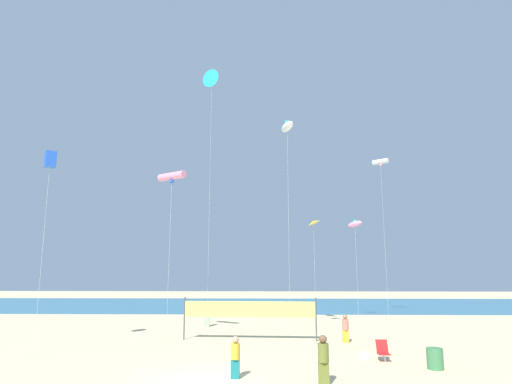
{
  "coord_description": "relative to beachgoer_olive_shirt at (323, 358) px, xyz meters",
  "views": [
    {
      "loc": [
        2.43,
        -16.63,
        4.12
      ],
      "look_at": [
        1.87,
        8.09,
        8.51
      ],
      "focal_mm": 29.88,
      "sensor_mm": 36.0,
      "label": 1
    }
  ],
  "objects": [
    {
      "name": "kite_white_tube",
      "position": [
        8.04,
        20.37,
        12.3
      ],
      "size": [
        1.35,
        1.21,
        13.49
      ],
      "color": "silver",
      "rests_on": "ground"
    },
    {
      "name": "beachgoer_mustard_shirt",
      "position": [
        -3.23,
        0.82,
        -0.1
      ],
      "size": [
        0.35,
        0.35,
        1.53
      ],
      "rotation": [
        0.0,
        0.0,
        5.09
      ],
      "color": "#19727A",
      "rests_on": "ground"
    },
    {
      "name": "ocean_band",
      "position": [
        -4.49,
        32.92,
        -0.91
      ],
      "size": [
        120.0,
        20.0,
        0.01
      ],
      "primitive_type": "cube",
      "color": "teal",
      "rests_on": "ground"
    },
    {
      "name": "beachgoer_coral_shirt",
      "position": [
        2.39,
        8.72,
        -0.1
      ],
      "size": [
        0.35,
        0.35,
        1.52
      ],
      "rotation": [
        0.0,
        0.0,
        5.91
      ],
      "color": "gold",
      "rests_on": "ground"
    },
    {
      "name": "volleyball_net",
      "position": [
        -3.02,
        9.38,
        0.72
      ],
      "size": [
        7.73,
        0.48,
        2.4
      ],
      "color": "#4C4C51",
      "rests_on": "ground"
    },
    {
      "name": "beachgoer_sage_shirt",
      "position": [
        -6.23,
        15.04,
        0.0
      ],
      "size": [
        0.39,
        0.39,
        1.72
      ],
      "rotation": [
        0.0,
        0.0,
        5.17
      ],
      "color": "#99B28C",
      "rests_on": "ground"
    },
    {
      "name": "trash_barrel",
      "position": [
        4.91,
        2.5,
        -0.5
      ],
      "size": [
        0.66,
        0.66,
        0.83
      ],
      "primitive_type": "cylinder",
      "color": "#3F7F4C",
      "rests_on": "ground"
    },
    {
      "name": "kite_cyan_delta",
      "position": [
        -6.28,
        15.34,
        17.88
      ],
      "size": [
        1.46,
        0.96,
        19.56
      ],
      "color": "silver",
      "rests_on": "ground"
    },
    {
      "name": "kite_pink_tube",
      "position": [
        -7.94,
        9.88,
        8.84
      ],
      "size": [
        2.0,
        1.53,
        10.02
      ],
      "color": "silver",
      "rests_on": "ground"
    },
    {
      "name": "folding_beach_chair",
      "position": [
        3.19,
        4.05,
        -0.45
      ],
      "size": [
        0.52,
        0.65,
        0.89
      ],
      "rotation": [
        0.0,
        0.0,
        0.73
      ],
      "color": "red",
      "rests_on": "ground"
    },
    {
      "name": "kite_pink_inflatable",
      "position": [
        5.33,
        19.15,
        6.74
      ],
      "size": [
        1.33,
        1.29,
        8.02
      ],
      "color": "silver",
      "rests_on": "ground"
    },
    {
      "name": "kite_white_inflatable",
      "position": [
        -0.55,
        11.75,
        12.67
      ],
      "size": [
        1.09,
        1.69,
        14.04
      ],
      "color": "silver",
      "rests_on": "ground"
    },
    {
      "name": "beachgoer_olive_shirt",
      "position": [
        0.0,
        0.0,
        0.0
      ],
      "size": [
        0.39,
        0.39,
        1.71
      ],
      "rotation": [
        0.0,
        0.0,
        5.56
      ],
      "color": "olive",
      "rests_on": "ground"
    },
    {
      "name": "kite_blue_box",
      "position": [
        -13.5,
        5.56,
        8.84
      ],
      "size": [
        0.74,
        0.74,
        10.2
      ],
      "color": "silver",
      "rests_on": "ground"
    },
    {
      "name": "beach_handbag",
      "position": [
        2.42,
        4.39,
        -0.76
      ],
      "size": [
        0.39,
        0.2,
        0.31
      ],
      "primitive_type": "cube",
      "color": "white",
      "rests_on": "ground"
    },
    {
      "name": "kite_yellow_diamond",
      "position": [
        1.37,
        14.59,
        6.38
      ],
      "size": [
        0.85,
        0.84,
        7.56
      ],
      "color": "silver",
      "rests_on": "ground"
    },
    {
      "name": "ground_plane",
      "position": [
        -4.49,
        0.48,
        -0.91
      ],
      "size": [
        120.0,
        120.0,
        0.0
      ],
      "primitive_type": "plane",
      "color": "beige"
    }
  ]
}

